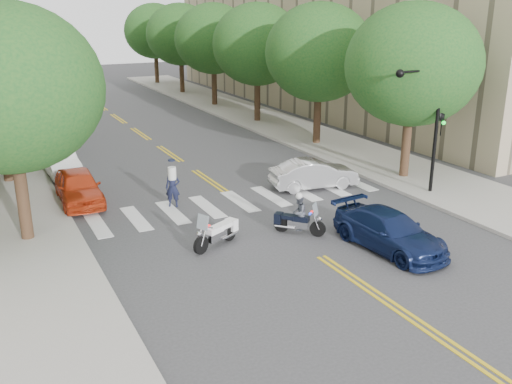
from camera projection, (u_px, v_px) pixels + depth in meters
ground at (321, 257)px, 19.56m from camera, size 140.00×140.00×0.00m
sidewalk_right at (266, 120)px, 42.25m from camera, size 5.00×60.00×0.15m
tree_l_0 at (8, 89)px, 19.10m from camera, size 6.40×6.40×8.45m
tree_r_0 at (413, 65)px, 26.69m from camera, size 6.40×6.40×8.45m
tree_r_1 at (319, 53)px, 33.46m from camera, size 6.40×6.40×8.45m
tree_r_2 at (257, 45)px, 40.23m from camera, size 6.40×6.40×8.45m
tree_r_3 at (213, 39)px, 47.00m from camera, size 6.40×6.40×8.45m
tree_r_4 at (180, 34)px, 53.78m from camera, size 6.40×6.40×8.45m
tree_r_5 at (155, 31)px, 60.55m from camera, size 6.40×6.40×8.45m
traffic_signal_pole at (430, 114)px, 24.68m from camera, size 2.82×0.42×6.00m
motorcycle_police at (297, 215)px, 21.33m from camera, size 1.51×1.64×1.63m
motorcycle_parked at (219, 232)px, 20.36m from camera, size 2.04×1.18×1.40m
officer_standing at (173, 188)px, 24.17m from camera, size 0.73×0.64×1.68m
convertible at (314, 174)px, 26.72m from camera, size 4.30×2.09×1.36m
sedan_blue at (389, 231)px, 20.00m from camera, size 2.30×4.78×1.34m
parked_car_a at (79, 187)px, 24.65m from camera, size 1.89×4.37×1.47m
parked_car_b at (60, 161)px, 28.90m from camera, size 1.62×4.19×1.36m
parked_car_c at (45, 140)px, 33.56m from camera, size 2.14×4.53×1.25m
parked_car_d at (39, 115)px, 41.08m from camera, size 2.18×4.66×1.32m
parked_car_e at (38, 113)px, 41.95m from camera, size 1.77×3.72×1.23m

